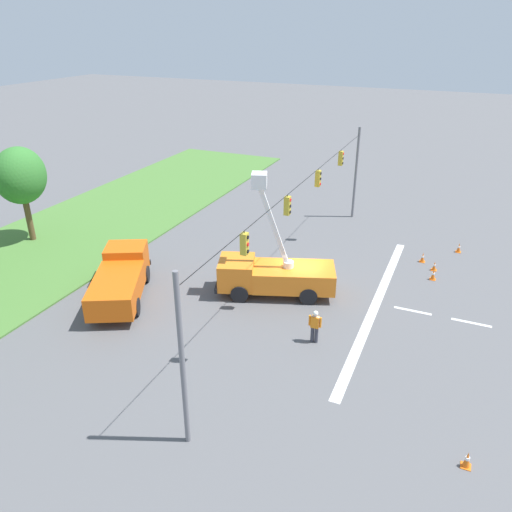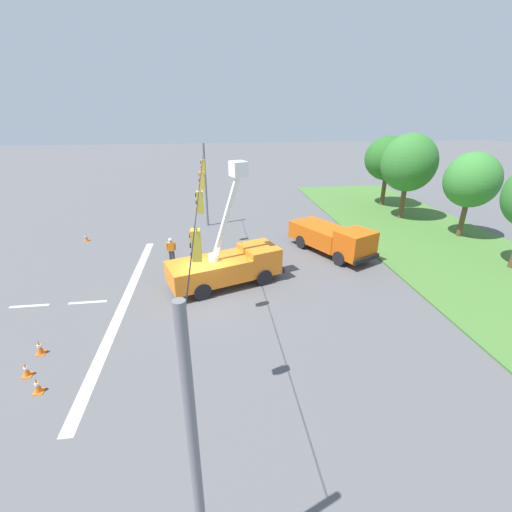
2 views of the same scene
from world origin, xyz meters
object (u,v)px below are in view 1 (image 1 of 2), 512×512
object	(u,v)px
tree_east	(20,176)
traffic_cone_foreground_left	(434,266)
utility_truck_bucket_lift	(273,273)
traffic_cone_mid_left	(423,257)
traffic_cone_near_bucket	(433,275)
road_worker	(315,325)
traffic_cone_mid_right	(467,460)
traffic_cone_foreground_right	(459,248)
utility_truck_support_near	(121,278)

from	to	relation	value
tree_east	traffic_cone_foreground_left	distance (m)	28.23
utility_truck_bucket_lift	traffic_cone_mid_left	distance (m)	10.87
traffic_cone_near_bucket	road_worker	bearing A→B (deg)	152.93
utility_truck_bucket_lift	tree_east	bearing A→B (deg)	89.23
traffic_cone_foreground_left	traffic_cone_near_bucket	size ratio (longest dim) A/B	0.89
road_worker	traffic_cone_mid_right	size ratio (longest dim) A/B	2.63
traffic_cone_foreground_right	traffic_cone_mid_left	bearing A→B (deg)	141.03
traffic_cone_mid_left	traffic_cone_mid_right	distance (m)	17.05
tree_east	traffic_cone_mid_left	size ratio (longest dim) A/B	10.39
utility_truck_support_near	traffic_cone_foreground_right	xyz separation A→B (m)	(14.23, -17.34, -0.88)
tree_east	traffic_cone_foreground_right	xyz separation A→B (m)	(10.14, -28.34, -4.46)
utility_truck_bucket_lift	traffic_cone_mid_right	size ratio (longest dim) A/B	10.65
tree_east	traffic_cone_foreground_right	size ratio (longest dim) A/B	10.12
traffic_cone_foreground_right	traffic_cone_mid_right	size ratio (longest dim) A/B	1.00
traffic_cone_mid_right	traffic_cone_near_bucket	xyz separation A→B (m)	(14.38, 2.58, 0.01)
traffic_cone_foreground_right	traffic_cone_mid_left	world-z (taller)	traffic_cone_foreground_right
utility_truck_support_near	traffic_cone_mid_left	distance (m)	19.21
traffic_cone_foreground_left	traffic_cone_near_bucket	bearing A→B (deg)	-177.27
utility_truck_bucket_lift	traffic_cone_foreground_left	distance (m)	10.82
tree_east	traffic_cone_mid_left	xyz separation A→B (m)	(7.56, -26.25, -4.47)
tree_east	traffic_cone_foreground_right	distance (m)	30.43
traffic_cone_foreground_left	traffic_cone_mid_left	xyz separation A→B (m)	(0.97, 0.83, 0.02)
utility_truck_bucket_lift	traffic_cone_near_bucket	xyz separation A→B (m)	(5.49, -8.38, -0.98)
utility_truck_support_near	traffic_cone_mid_left	world-z (taller)	utility_truck_support_near
utility_truck_bucket_lift	traffic_cone_mid_left	xyz separation A→B (m)	(7.81, -7.49, -1.00)
road_worker	traffic_cone_mid_left	xyz separation A→B (m)	(11.52, -3.81, -0.68)
traffic_cone_mid_right	traffic_cone_near_bucket	size ratio (longest dim) A/B	0.97
traffic_cone_near_bucket	traffic_cone_foreground_left	bearing A→B (deg)	2.73
traffic_cone_near_bucket	utility_truck_support_near	bearing A→B (deg)	120.03
utility_truck_support_near	traffic_cone_foreground_right	size ratio (longest dim) A/B	10.60
tree_east	traffic_cone_near_bucket	xyz separation A→B (m)	(5.24, -27.15, -4.45)
utility_truck_support_near	traffic_cone_mid_left	size ratio (longest dim) A/B	10.89
utility_truck_bucket_lift	traffic_cone_near_bucket	bearing A→B (deg)	-56.77
traffic_cone_near_bucket	traffic_cone_mid_right	bearing A→B (deg)	-169.84
tree_east	traffic_cone_foreground_right	bearing A→B (deg)	-70.31
utility_truck_bucket_lift	traffic_cone_near_bucket	distance (m)	10.07
traffic_cone_mid_left	road_worker	bearing A→B (deg)	161.71
tree_east	utility_truck_bucket_lift	xyz separation A→B (m)	(-0.25, -18.77, -3.47)
traffic_cone_near_bucket	tree_east	bearing A→B (deg)	100.92
traffic_cone_mid_right	utility_truck_bucket_lift	bearing A→B (deg)	50.97
road_worker	traffic_cone_mid_left	bearing A→B (deg)	-18.29
tree_east	utility_truck_support_near	bearing A→B (deg)	-110.40
traffic_cone_foreground_left	traffic_cone_near_bucket	xyz separation A→B (m)	(-1.35, -0.06, 0.05)
utility_truck_bucket_lift	road_worker	distance (m)	5.24
utility_truck_support_near	road_worker	distance (m)	11.44
traffic_cone_mid_right	traffic_cone_near_bucket	world-z (taller)	traffic_cone_near_bucket
utility_truck_support_near	traffic_cone_foreground_right	world-z (taller)	utility_truck_support_near
utility_truck_support_near	traffic_cone_foreground_right	distance (m)	22.45
utility_truck_bucket_lift	utility_truck_support_near	xyz separation A→B (m)	(-3.84, 7.76, -0.12)
traffic_cone_mid_left	traffic_cone_near_bucket	distance (m)	2.49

